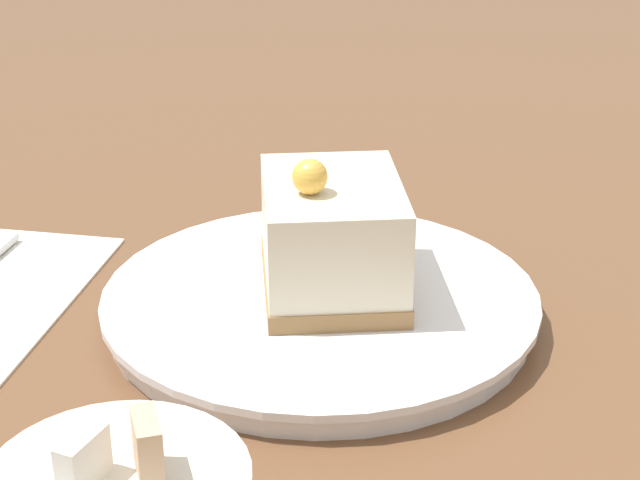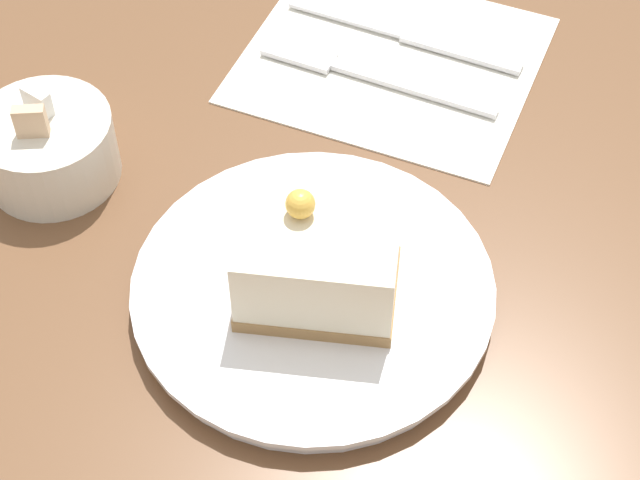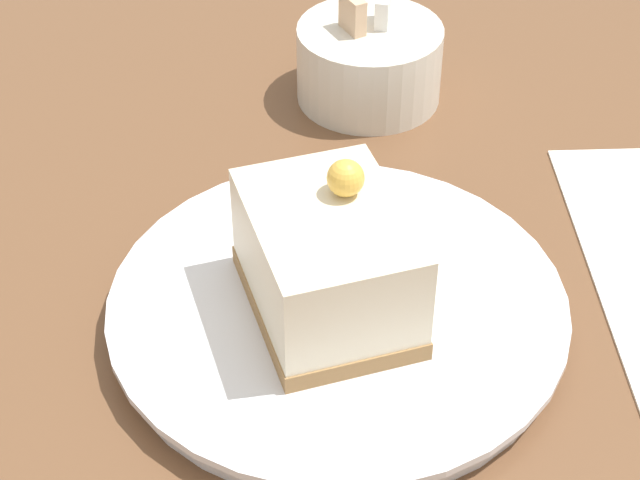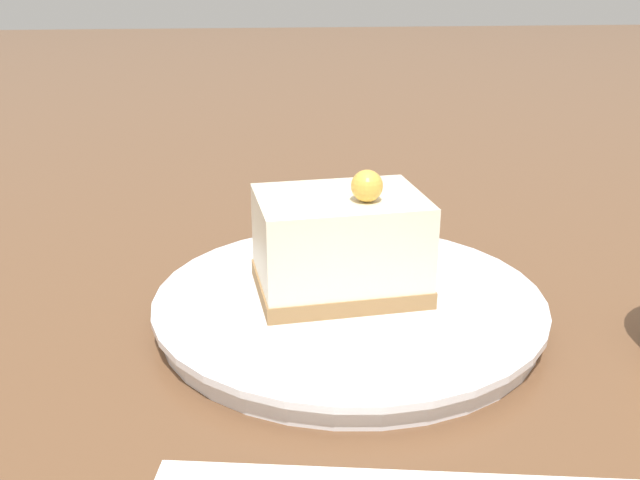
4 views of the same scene
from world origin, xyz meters
name	(u,v)px [view 4 (image 4 of 4)]	position (x,y,z in m)	size (l,w,h in m)	color
ground_plane	(331,335)	(0.00, 0.00, 0.00)	(4.00, 4.00, 0.00)	brown
plate	(349,305)	(-0.02, 0.01, 0.01)	(0.22, 0.22, 0.02)	white
cake_slice	(340,244)	(-0.02, 0.01, 0.04)	(0.08, 0.10, 0.07)	#9E7547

